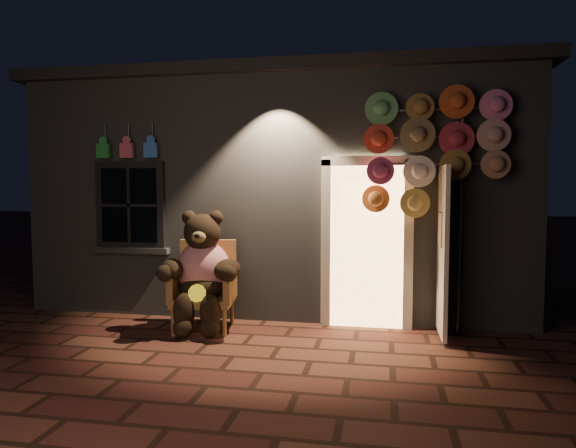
# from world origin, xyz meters

# --- Properties ---
(ground) EXTENTS (60.00, 60.00, 0.00)m
(ground) POSITION_xyz_m (0.00, 0.00, 0.00)
(ground) COLOR brown
(ground) RESTS_ON ground
(shop_building) EXTENTS (7.30, 5.95, 3.51)m
(shop_building) POSITION_xyz_m (0.00, 3.99, 1.74)
(shop_building) COLOR slate
(shop_building) RESTS_ON ground
(wicker_armchair) EXTENTS (0.85, 0.79, 1.11)m
(wicker_armchair) POSITION_xyz_m (-0.67, 1.01, 0.56)
(wicker_armchair) COLOR brown
(wicker_armchair) RESTS_ON ground
(teddy_bear) EXTENTS (1.08, 0.90, 1.49)m
(teddy_bear) POSITION_xyz_m (-0.66, 0.87, 0.76)
(teddy_bear) COLOR red
(teddy_bear) RESTS_ON ground
(hat_rack) EXTENTS (1.69, 0.22, 2.98)m
(hat_rack) POSITION_xyz_m (2.11, 1.28, 2.28)
(hat_rack) COLOR #59595E
(hat_rack) RESTS_ON ground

